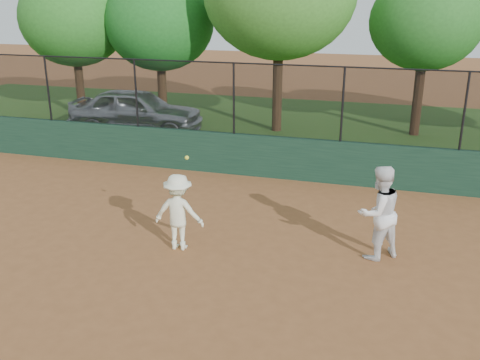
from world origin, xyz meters
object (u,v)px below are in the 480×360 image
(tree_0, at_px, (73,19))
(tree_1, at_px, (159,22))
(tree_3, at_px, (426,22))
(player_main, at_px, (179,212))
(parked_car, at_px, (136,111))
(player_second, at_px, (379,213))

(tree_0, bearing_deg, tree_1, 5.52)
(tree_1, bearing_deg, tree_3, 1.75)
(tree_0, relative_size, tree_1, 1.02)
(player_main, bearing_deg, tree_1, 115.69)
(player_main, bearing_deg, parked_car, 121.61)
(tree_0, xyz_separation_m, tree_3, (13.60, 0.65, 0.02))
(player_second, distance_m, tree_3, 10.92)
(parked_car, distance_m, player_second, 11.99)
(tree_0, bearing_deg, parked_car, -29.07)
(parked_car, bearing_deg, player_main, -153.76)
(parked_car, distance_m, tree_0, 5.20)
(player_main, bearing_deg, player_second, 10.72)
(parked_car, relative_size, player_second, 2.60)
(parked_car, height_order, tree_0, tree_0)
(player_main, relative_size, tree_1, 0.37)
(parked_car, height_order, tree_1, tree_1)
(tree_3, bearing_deg, tree_1, -178.25)
(player_second, bearing_deg, tree_0, -77.97)
(player_main, xyz_separation_m, tree_3, (4.75, 11.18, 3.23))
(tree_0, bearing_deg, player_second, -37.56)
(tree_1, bearing_deg, player_main, -64.31)
(player_second, bearing_deg, parked_car, -80.88)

